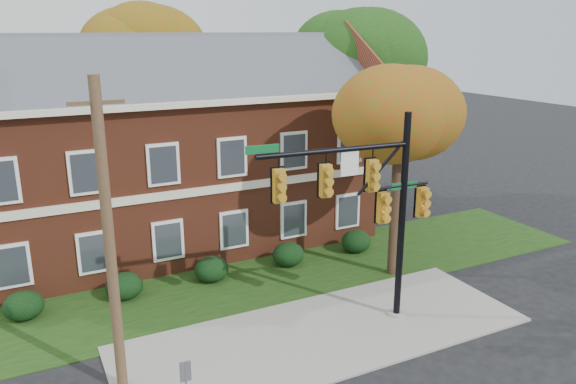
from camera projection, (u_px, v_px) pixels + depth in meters
name	position (u px, v px, depth m)	size (l,w,h in m)	color
ground	(340.00, 349.00, 18.10)	(120.00, 120.00, 0.00)	black
sidewalk	(324.00, 333.00, 18.95)	(14.00, 5.00, 0.08)	gray
grass_strip	(264.00, 278.00, 23.25)	(30.00, 6.00, 0.04)	#193811
apartment_building	(171.00, 140.00, 26.11)	(18.80, 8.80, 9.74)	brown
hedge_far_left	(23.00, 306.00, 19.82)	(1.40, 1.26, 1.05)	black
hedge_left	(124.00, 286.00, 21.33)	(1.40, 1.26, 1.05)	black
hedge_center	(212.00, 269.00, 22.84)	(1.40, 1.26, 1.05)	black
hedge_right	(288.00, 254.00, 24.35)	(1.40, 1.26, 1.05)	black
hedge_far_right	(356.00, 241.00, 25.86)	(1.40, 1.26, 1.05)	black
tree_near_right	(406.00, 116.00, 21.82)	(4.50, 4.25, 8.58)	black
tree_right_rear	(365.00, 64.00, 30.86)	(6.30, 5.95, 10.62)	black
tree_far_rear	(153.00, 49.00, 32.35)	(6.84, 6.46, 11.52)	black
traffic_signal	(369.00, 199.00, 18.38)	(6.59, 0.77, 7.36)	gray
utility_pole	(109.00, 242.00, 14.86)	(1.38, 0.30, 8.86)	#4D3B24
sign_post	(186.00, 384.00, 14.06)	(0.29, 0.06, 2.01)	slate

